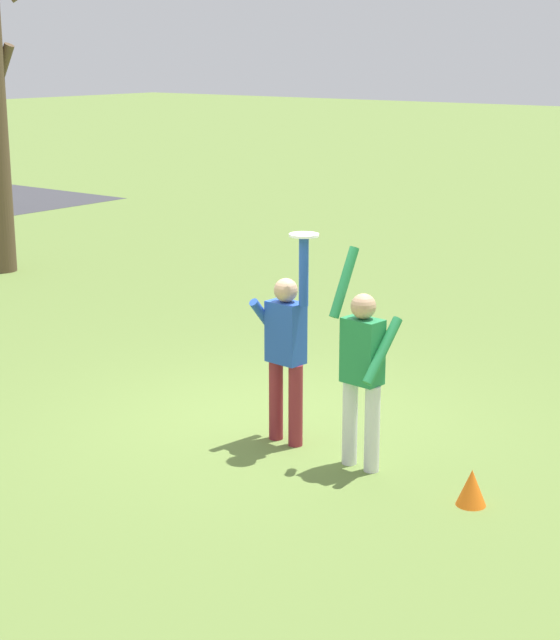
# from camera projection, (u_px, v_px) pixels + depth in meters

# --- Properties ---
(ground_plane) EXTENTS (120.00, 120.00, 0.00)m
(ground_plane) POSITION_uv_depth(u_px,v_px,m) (278.00, 423.00, 10.75)
(ground_plane) COLOR olive
(person_catcher) EXTENTS (0.49, 0.56, 2.08)m
(person_catcher) POSITION_uv_depth(u_px,v_px,m) (286.00, 346.00, 9.99)
(person_catcher) COLOR maroon
(person_catcher) RESTS_ON ground_plane
(person_defender) EXTENTS (0.49, 0.57, 2.04)m
(person_defender) POSITION_uv_depth(u_px,v_px,m) (362.00, 366.00, 9.38)
(person_defender) COLOR silver
(person_defender) RESTS_ON ground_plane
(frisbee_disc) EXTENTS (0.28, 0.28, 0.02)m
(frisbee_disc) POSITION_uv_depth(u_px,v_px,m) (304.00, 235.00, 9.57)
(frisbee_disc) COLOR white
(frisbee_disc) RESTS_ON person_catcher
(field_cone_orange) EXTENTS (0.26, 0.26, 0.32)m
(field_cone_orange) POSITION_uv_depth(u_px,v_px,m) (472.00, 487.00, 8.79)
(field_cone_orange) COLOR orange
(field_cone_orange) RESTS_ON ground_plane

